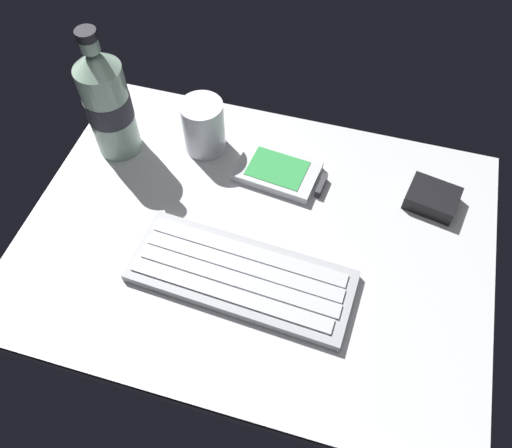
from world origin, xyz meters
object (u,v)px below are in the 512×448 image
(juice_cup, at_px, (204,128))
(water_bottle, at_px, (107,103))
(handheld_device, at_px, (281,172))
(charger_block, at_px, (432,198))
(keyboard, at_px, (239,275))

(juice_cup, height_order, water_bottle, water_bottle)
(juice_cup, distance_m, water_bottle, 0.14)
(handheld_device, bearing_deg, charger_block, 2.34)
(keyboard, xyz_separation_m, charger_block, (0.23, 0.19, 0.00))
(keyboard, bearing_deg, charger_block, 40.07)
(keyboard, bearing_deg, handheld_device, 86.96)
(keyboard, distance_m, juice_cup, 0.24)
(juice_cup, relative_size, charger_block, 1.21)
(juice_cup, xyz_separation_m, charger_block, (0.35, -0.02, -0.03))
(keyboard, distance_m, charger_block, 0.30)
(keyboard, height_order, water_bottle, water_bottle)
(keyboard, distance_m, handheld_device, 0.18)
(keyboard, height_order, handheld_device, keyboard)
(keyboard, relative_size, handheld_device, 2.21)
(water_bottle, height_order, charger_block, water_bottle)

